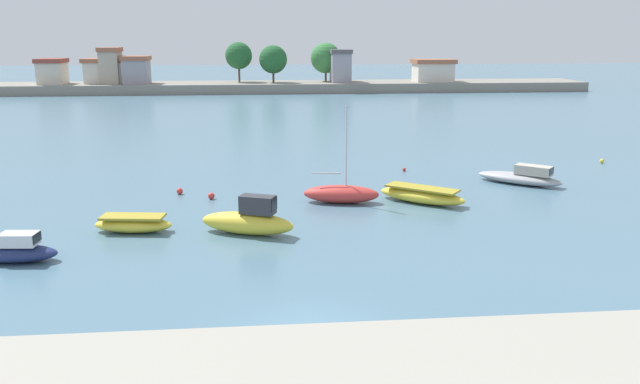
# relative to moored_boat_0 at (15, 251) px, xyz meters

# --- Properties ---
(ground_plane) EXTENTS (400.00, 400.00, 0.00)m
(ground_plane) POSITION_rel_moored_boat_0_xyz_m (12.06, -8.22, -0.47)
(ground_plane) COLOR slate
(moored_boat_0) EXTENTS (3.86, 1.73, 1.28)m
(moored_boat_0) POSITION_rel_moored_boat_0_xyz_m (0.00, 0.00, 0.00)
(moored_boat_0) COLOR navy
(moored_boat_0) RESTS_ON ground
(moored_boat_1) EXTENTS (4.00, 1.92, 0.84)m
(moored_boat_1) POSITION_rel_moored_boat_0_xyz_m (4.28, 3.93, -0.07)
(moored_boat_1) COLOR yellow
(moored_boat_1) RESTS_ON ground
(moored_boat_2) EXTENTS (4.96, 3.05, 1.97)m
(moored_boat_2) POSITION_rel_moored_boat_0_xyz_m (10.00, 3.03, 0.21)
(moored_boat_2) COLOR yellow
(moored_boat_2) RESTS_ON ground
(moored_boat_3) EXTENTS (4.62, 2.39, 5.66)m
(moored_boat_3) POSITION_rel_moored_boat_0_xyz_m (15.29, 8.67, 0.06)
(moored_boat_3) COLOR #C63833
(moored_boat_3) RESTS_ON ground
(moored_boat_4) EXTENTS (5.11, 4.51, 0.93)m
(moored_boat_4) POSITION_rel_moored_boat_0_xyz_m (19.96, 8.18, -0.02)
(moored_boat_4) COLOR yellow
(moored_boat_4) RESTS_ON ground
(moored_boat_5) EXTENTS (5.34, 4.95, 1.32)m
(moored_boat_5) POSITION_rel_moored_boat_0_xyz_m (27.70, 12.35, -0.01)
(moored_boat_5) COLOR #9E9EA3
(moored_boat_5) RESTS_ON ground
(mooring_buoy_1) EXTENTS (0.32, 0.32, 0.32)m
(mooring_buoy_1) POSITION_rel_moored_boat_0_xyz_m (36.70, 18.68, -0.31)
(mooring_buoy_1) COLOR yellow
(mooring_buoy_1) RESTS_ON ground
(mooring_buoy_2) EXTENTS (0.26, 0.26, 0.26)m
(mooring_buoy_2) POSITION_rel_moored_boat_0_xyz_m (20.95, 17.15, -0.35)
(mooring_buoy_2) COLOR red
(mooring_buoy_2) RESTS_ON ground
(mooring_buoy_3) EXTENTS (0.39, 0.39, 0.39)m
(mooring_buoy_3) POSITION_rel_moored_boat_0_xyz_m (5.67, 11.66, -0.28)
(mooring_buoy_3) COLOR red
(mooring_buoy_3) RESTS_ON ground
(mooring_buoy_4) EXTENTS (0.40, 0.40, 0.40)m
(mooring_buoy_4) POSITION_rel_moored_boat_0_xyz_m (7.69, 10.22, -0.27)
(mooring_buoy_4) COLOR red
(mooring_buoy_4) RESTS_ON ground
(distant_shoreline) EXTENTS (111.23, 10.88, 8.40)m
(distant_shoreline) POSITION_rel_moored_boat_0_xyz_m (10.73, 85.80, 1.64)
(distant_shoreline) COLOR gray
(distant_shoreline) RESTS_ON ground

